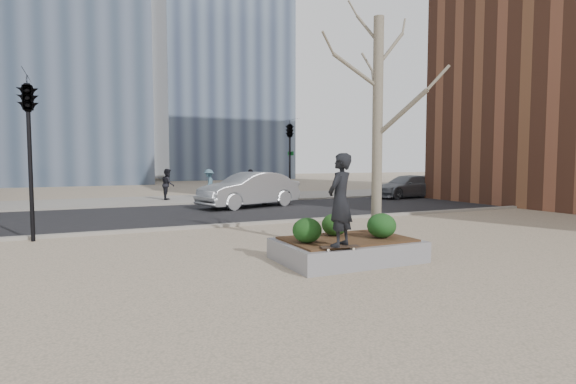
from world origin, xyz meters
name	(u,v)px	position (x,y,z in m)	size (l,w,h in m)	color
ground	(307,264)	(0.00, 0.00, 0.00)	(120.00, 120.00, 0.00)	tan
street	(195,214)	(0.00, 10.00, 0.01)	(60.00, 8.00, 0.02)	black
far_sidewalk	(165,200)	(0.00, 17.00, 0.01)	(60.00, 6.00, 0.02)	gray
planter	(347,250)	(1.00, 0.00, 0.23)	(3.00, 2.00, 0.45)	gray
planter_mulch	(347,239)	(1.00, 0.00, 0.47)	(2.70, 1.70, 0.04)	#382314
sycamore_tree	(378,92)	(2.00, 0.30, 3.79)	(2.80, 2.80, 6.60)	gray
shrub_left	(307,230)	(-0.05, -0.12, 0.75)	(0.62, 0.62, 0.52)	black
shrub_middle	(335,225)	(0.93, 0.40, 0.74)	(0.60, 0.60, 0.51)	#173310
shrub_right	(382,226)	(1.72, -0.29, 0.76)	(0.64, 0.64, 0.55)	#123B17
skateboard	(340,248)	(0.28, -0.88, 0.49)	(0.78, 0.20, 0.07)	black
skateboarder	(340,200)	(0.28, -0.88, 1.44)	(0.66, 0.44, 1.82)	black
car_silver	(249,190)	(2.92, 11.48, 0.84)	(1.73, 4.96, 1.63)	#AAADB2
car_third	(406,186)	(13.20, 12.68, 0.67)	(1.83, 4.51, 1.31)	slate
pedestrian_a	(168,184)	(0.18, 17.14, 0.89)	(0.84, 0.65, 1.73)	black
pedestrian_b	(209,184)	(2.51, 17.13, 0.87)	(1.09, 0.63, 1.69)	#44677B
pedestrian_c	(251,184)	(4.37, 15.17, 0.88)	(1.00, 0.42, 1.70)	black
traffic_light_near	(30,159)	(-5.50, 5.60, 2.25)	(0.60, 2.48, 4.50)	black
traffic_light_far	(290,160)	(6.50, 14.60, 2.25)	(0.60, 2.48, 4.50)	black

